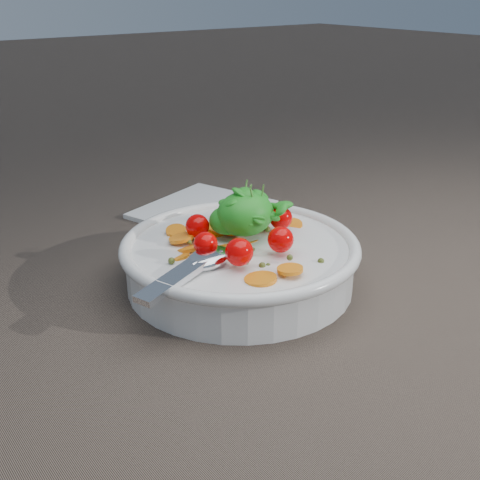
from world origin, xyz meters
TOP-DOWN VIEW (x-y plane):
  - ground at (0.00, 0.00)m, footprint 6.00×6.00m
  - bowl at (-0.02, -0.00)m, footprint 0.26×0.24m
  - napkin at (0.07, 0.20)m, footprint 0.20×0.19m

SIDE VIEW (x-z plane):
  - ground at x=0.00m, z-range 0.00..0.00m
  - napkin at x=0.07m, z-range 0.00..0.01m
  - bowl at x=-0.02m, z-range -0.02..0.08m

